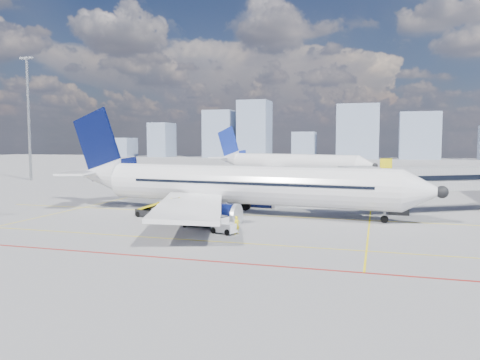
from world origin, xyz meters
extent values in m
plane|color=gray|center=(0.00, 0.00, 0.00)|extent=(420.00, 420.00, 0.00)
cube|color=yellow|center=(0.00, 8.00, 0.01)|extent=(60.00, 0.18, 0.01)
cube|color=yellow|center=(0.00, -6.00, 0.01)|extent=(80.00, 0.15, 0.01)
cube|color=yellow|center=(14.00, 2.00, 0.01)|extent=(0.15, 28.00, 0.01)
cube|color=yellow|center=(-20.00, 8.00, 0.01)|extent=(0.15, 30.00, 0.01)
cube|color=maroon|center=(0.00, -12.00, 0.01)|extent=(90.00, 0.25, 0.01)
cube|color=#999BA1|center=(22.25, 16.15, 3.90)|extent=(20.84, 13.93, 2.60)
cube|color=black|center=(22.25, 16.15, 4.10)|extent=(20.52, 13.82, 0.55)
cube|color=#999BA1|center=(12.70, 10.50, 3.90)|extent=(4.49, 4.56, 3.00)
cube|color=black|center=(17.00, 12.80, 0.35)|extent=(2.20, 1.00, 0.70)
cylinder|color=gray|center=(17.00, 12.80, 1.70)|extent=(0.56, 0.56, 2.70)
cube|color=yellow|center=(15.50, 10.30, 5.70)|extent=(1.26, 0.82, 1.20)
cylinder|color=gray|center=(-55.00, 40.00, 12.50)|extent=(0.56, 0.56, 25.00)
cube|color=gray|center=(-55.00, 40.00, 25.20)|extent=(3.20, 0.40, 0.50)
cube|color=silver|center=(-56.20, 39.75, 25.20)|extent=(0.60, 0.15, 0.35)
cube|color=silver|center=(-55.00, 39.75, 25.20)|extent=(0.60, 0.15, 0.35)
cube|color=silver|center=(-53.80, 39.75, 25.20)|extent=(0.60, 0.15, 0.35)
cube|color=#7787A5|center=(-121.18, 190.00, 5.13)|extent=(11.50, 12.49, 10.25)
cube|color=#7787A5|center=(-97.52, 190.00, 9.08)|extent=(10.69, 14.22, 18.17)
cube|color=#7787A5|center=(-64.47, 190.00, 12.12)|extent=(14.96, 13.45, 24.24)
cube|color=#7787A5|center=(-45.72, 190.00, 14.38)|extent=(15.02, 15.67, 28.77)
cube|color=#7787A5|center=(-20.42, 190.00, 6.48)|extent=(11.09, 9.50, 12.96)
cube|color=#7787A5|center=(5.40, 190.00, 12.90)|extent=(19.44, 15.16, 25.80)
cube|color=#7787A5|center=(33.03, 190.00, 10.90)|extent=(17.85, 10.23, 21.81)
cylinder|color=silver|center=(0.66, 8.47, 3.30)|extent=(33.26, 7.55, 4.29)
cone|color=silver|center=(19.04, 6.64, 3.30)|extent=(4.37, 4.66, 4.29)
sphere|color=black|center=(20.57, 6.48, 3.30)|extent=(1.32, 1.32, 1.21)
cone|color=silver|center=(-19.26, 10.46, 3.90)|extent=(7.43, 4.97, 4.29)
cube|color=black|center=(17.62, 6.78, 3.90)|extent=(1.81, 1.81, 0.49)
cube|color=silver|center=(0.00, 18.49, 2.12)|extent=(13.97, 18.60, 0.63)
cube|color=silver|center=(-1.97, -1.21, 2.12)|extent=(11.14, 19.03, 0.63)
cylinder|color=#070D37|center=(0.74, 14.87, 0.75)|extent=(4.19, 2.91, 2.53)
cylinder|color=#070D37|center=(-0.53, 2.18, 0.75)|extent=(4.19, 2.91, 2.53)
cylinder|color=silver|center=(2.82, 14.67, 0.75)|extent=(0.64, 2.62, 2.60)
cylinder|color=silver|center=(1.55, 1.97, 0.75)|extent=(0.64, 2.62, 2.60)
cube|color=#070D37|center=(-19.26, 10.46, 7.70)|extent=(7.54, 1.10, 9.38)
cube|color=#070D37|center=(-16.64, 10.20, 5.06)|extent=(6.21, 0.95, 2.37)
cube|color=silver|center=(-19.35, 14.01, 4.29)|extent=(5.78, 6.99, 0.24)
cube|color=silver|center=(-20.05, 7.00, 4.29)|extent=(4.90, 6.84, 0.24)
cylinder|color=gray|center=(15.43, 7.00, 0.90)|extent=(0.31, 0.31, 1.80)
cylinder|color=black|center=(15.43, 7.00, 0.38)|extent=(0.78, 0.35, 0.76)
cylinder|color=gray|center=(-0.15, 11.43, 0.80)|extent=(0.35, 0.35, 1.60)
cylinder|color=black|center=(-0.15, 11.43, 0.50)|extent=(1.06, 0.75, 1.00)
cylinder|color=gray|center=(-0.72, 5.74, 0.80)|extent=(0.35, 0.35, 1.60)
cylinder|color=black|center=(-0.72, 5.74, 0.50)|extent=(1.06, 0.75, 1.00)
cube|color=black|center=(1.41, 10.53, 3.63)|extent=(26.93, 2.79, 0.29)
cube|color=black|center=(0.99, 6.30, 3.63)|extent=(26.93, 2.79, 0.29)
cylinder|color=silver|center=(-3.40, 62.39, 3.30)|extent=(30.55, 15.97, 4.09)
cone|color=silver|center=(12.82, 55.55, 3.30)|extent=(5.06, 5.23, 4.09)
sphere|color=black|center=(14.17, 54.98, 3.30)|extent=(1.51, 1.51, 1.15)
cone|color=silver|center=(-20.97, 69.79, 3.88)|extent=(7.76, 6.37, 4.09)
cube|color=black|center=(11.56, 56.08, 3.88)|extent=(2.06, 2.06, 0.47)
cube|color=silver|center=(-1.19, 71.69, 2.18)|extent=(16.34, 15.80, 0.60)
cube|color=silver|center=(-8.51, 54.31, 2.18)|extent=(5.80, 17.39, 0.60)
cylinder|color=#070D37|center=(-1.53, 68.19, 0.87)|extent=(4.41, 3.68, 2.41)
cylinder|color=#070D37|center=(-6.25, 56.99, 0.87)|extent=(4.41, 3.68, 2.41)
cylinder|color=silver|center=(0.31, 67.42, 0.87)|extent=(1.30, 2.42, 2.47)
cylinder|color=silver|center=(-4.41, 56.22, 0.87)|extent=(1.30, 2.42, 2.47)
cube|color=navy|center=(-20.97, 69.79, 7.49)|extent=(6.75, 3.10, 8.93)
cube|color=navy|center=(-18.66, 68.81, 4.98)|extent=(5.57, 2.58, 2.25)
cube|color=silver|center=(-20.06, 73.04, 4.24)|extent=(6.37, 6.38, 0.23)
cube|color=silver|center=(-22.66, 66.86, 4.24)|extent=(3.23, 5.91, 0.23)
cylinder|color=black|center=(-3.31, 65.30, 0.50)|extent=(1.17, 0.99, 1.00)
cylinder|color=black|center=(-5.43, 60.28, 0.50)|extent=(1.17, 0.99, 1.00)
cylinder|color=black|center=(9.63, 56.90, 0.38)|extent=(0.81, 0.55, 0.76)
cube|color=silver|center=(1.84, -2.65, 0.54)|extent=(2.46, 1.89, 0.79)
cube|color=silver|center=(1.48, -2.50, 1.14)|extent=(1.33, 1.42, 0.59)
cube|color=black|center=(1.48, -2.50, 1.33)|extent=(1.22, 1.33, 0.35)
cylinder|color=black|center=(0.91, -2.87, 0.28)|extent=(0.59, 0.40, 0.55)
cylinder|color=black|center=(1.30, -1.85, 0.28)|extent=(0.59, 0.40, 0.55)
cylinder|color=black|center=(2.39, -3.44, 0.28)|extent=(0.59, 0.40, 0.55)
cylinder|color=black|center=(2.78, -2.42, 0.28)|extent=(0.59, 0.40, 0.55)
cube|color=black|center=(-1.24, -0.23, 0.33)|extent=(3.78, 1.93, 0.18)
cube|color=silver|center=(-2.15, -0.15, 1.22)|extent=(1.70, 1.65, 1.57)
cube|color=silver|center=(-0.33, -0.30, 1.22)|extent=(1.70, 1.65, 1.57)
cylinder|color=black|center=(-2.72, -0.81, 0.16)|extent=(0.34, 0.17, 0.33)
cylinder|color=black|center=(-2.60, 0.60, 0.16)|extent=(0.34, 0.17, 0.33)
cylinder|color=black|center=(0.11, -1.06, 0.16)|extent=(0.34, 0.17, 0.33)
cylinder|color=black|center=(0.23, 0.36, 0.16)|extent=(0.34, 0.17, 0.33)
cube|color=black|center=(-8.18, 3.36, 0.45)|extent=(4.43, 3.12, 0.70)
cube|color=black|center=(-7.46, 3.02, 1.50)|extent=(5.85, 3.42, 1.84)
cube|color=yellow|center=(-7.23, 3.52, 1.50)|extent=(5.48, 2.60, 1.92)
cube|color=yellow|center=(-7.69, 2.52, 1.50)|extent=(5.48, 2.60, 1.92)
cylinder|color=black|center=(-9.93, 3.39, 0.30)|extent=(0.64, 0.47, 0.60)
cylinder|color=black|center=(-9.34, 4.66, 0.30)|extent=(0.64, 0.47, 0.60)
cylinder|color=black|center=(-7.03, 2.05, 0.30)|extent=(0.64, 0.47, 0.60)
cylinder|color=black|center=(-6.44, 3.32, 0.30)|extent=(0.64, 0.47, 0.60)
imported|color=yellow|center=(2.97, -2.59, 0.80)|extent=(0.66, 0.70, 1.60)
camera|label=1|loc=(14.63, -41.20, 8.05)|focal=35.00mm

